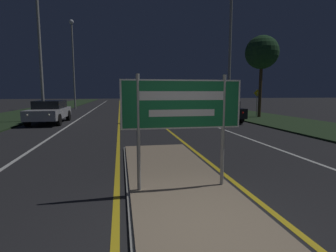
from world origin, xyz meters
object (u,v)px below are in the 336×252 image
at_px(car_receding_3, 160,99).
at_px(warning_sign, 257,100).
at_px(streetlight_left_near, 38,26).
at_px(car_receding_1, 191,105).
at_px(car_receding_0, 220,110).
at_px(highway_sign, 182,109).
at_px(car_receding_2, 172,101).
at_px(streetlight_left_far, 73,54).
at_px(streetlight_right_near, 231,10).
at_px(car_approaching_0, 50,111).

height_order(car_receding_3, warning_sign, warning_sign).
bearing_deg(streetlight_left_near, car_receding_1, 27.51).
distance_m(car_receding_0, car_receding_3, 27.88).
distance_m(highway_sign, car_receding_2, 29.91).
bearing_deg(streetlight_left_far, warning_sign, -39.10).
relative_size(streetlight_right_near, car_receding_0, 2.42).
bearing_deg(car_receding_2, warning_sign, -75.45).
relative_size(streetlight_right_near, car_receding_3, 2.36).
bearing_deg(streetlight_right_near, car_approaching_0, 177.80).
bearing_deg(car_approaching_0, car_receding_2, 55.76).
bearing_deg(car_receding_3, car_receding_1, -89.98).
distance_m(streetlight_left_far, warning_sign, 21.01).
relative_size(car_receding_2, car_approaching_0, 0.89).
height_order(car_receding_0, car_receding_2, car_receding_2).
distance_m(car_receding_0, car_receding_1, 7.64).
bearing_deg(car_receding_3, streetlight_left_far, -133.20).
relative_size(highway_sign, streetlight_left_near, 0.23).
height_order(streetlight_left_far, car_receding_0, streetlight_left_far).
xyz_separation_m(highway_sign, streetlight_left_near, (-6.14, 13.55, 4.48)).
distance_m(streetlight_left_far, streetlight_right_near, 19.48).
height_order(streetlight_left_far, streetlight_right_near, streetlight_right_near).
relative_size(streetlight_left_near, car_receding_2, 2.35).
relative_size(streetlight_left_near, car_receding_1, 2.46).
height_order(car_approaching_0, warning_sign, warning_sign).
bearing_deg(car_receding_0, car_receding_3, 90.04).
relative_size(car_receding_2, warning_sign, 2.01).
xyz_separation_m(streetlight_left_far, car_receding_3, (11.86, 12.63, -5.46)).
bearing_deg(car_receding_2, car_receding_1, -90.53).
xyz_separation_m(streetlight_right_near, car_receding_2, (-0.69, 16.92, -6.69)).
height_order(car_receding_0, car_receding_3, car_receding_3).
bearing_deg(car_receding_0, car_receding_1, 90.10).
relative_size(streetlight_right_near, warning_sign, 5.28).
distance_m(streetlight_right_near, car_receding_0, 6.74).
bearing_deg(streetlight_left_far, car_receding_2, 10.18).
xyz_separation_m(car_receding_1, car_receding_2, (0.09, 9.75, 0.02)).
height_order(highway_sign, streetlight_right_near, streetlight_right_near).
relative_size(highway_sign, car_receding_1, 0.57).
bearing_deg(car_receding_0, streetlight_left_near, 172.31).
distance_m(highway_sign, car_receding_1, 20.40).
bearing_deg(car_receding_3, car_receding_2, -89.47).
xyz_separation_m(streetlight_left_near, car_receding_1, (11.65, 6.07, -5.41)).
bearing_deg(car_receding_0, car_approaching_0, 175.23).
height_order(highway_sign, car_receding_1, highway_sign).
bearing_deg(car_receding_1, streetlight_left_far, 147.33).
bearing_deg(streetlight_left_near, car_receding_0, -7.69).
relative_size(highway_sign, car_receding_3, 0.49).
bearing_deg(highway_sign, streetlight_left_near, 114.38).
xyz_separation_m(streetlight_left_near, car_receding_0, (11.67, -1.58, -5.38)).
bearing_deg(highway_sign, car_receding_0, 65.23).
distance_m(car_receding_2, warning_sign, 15.54).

